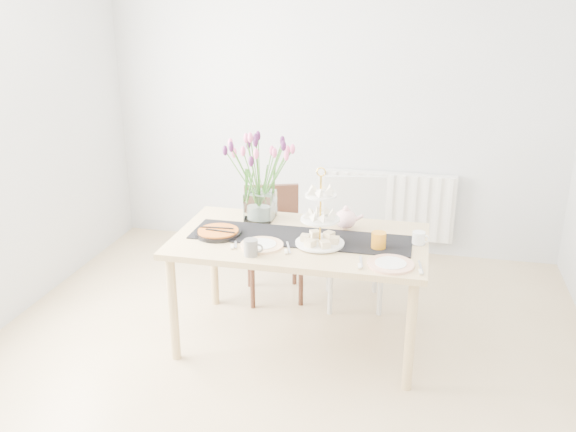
% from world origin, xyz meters
% --- Properties ---
extents(room_shell, '(4.50, 4.50, 4.50)m').
position_xyz_m(room_shell, '(0.00, 0.00, 1.30)').
color(room_shell, tan).
rests_on(room_shell, ground).
extents(radiator, '(1.20, 0.08, 0.60)m').
position_xyz_m(radiator, '(0.50, 2.19, 0.45)').
color(radiator, white).
rests_on(radiator, room_shell).
extents(dining_table, '(1.60, 0.90, 0.75)m').
position_xyz_m(dining_table, '(0.07, 0.54, 0.67)').
color(dining_table, tan).
rests_on(dining_table, ground).
extents(chair_brown, '(0.53, 0.53, 0.84)m').
position_xyz_m(chair_brown, '(-0.28, 1.22, 0.49)').
color(chair_brown, '#3B1E15').
rests_on(chair_brown, ground).
extents(chair_white, '(0.54, 0.54, 0.94)m').
position_xyz_m(chair_white, '(0.34, 1.25, 0.55)').
color(chair_white, silver).
rests_on(chair_white, ground).
extents(table_runner, '(1.40, 0.35, 0.01)m').
position_xyz_m(table_runner, '(0.07, 0.54, 0.75)').
color(table_runner, black).
rests_on(table_runner, dining_table).
extents(tulip_vase, '(0.69, 0.69, 0.60)m').
position_xyz_m(tulip_vase, '(-0.27, 0.83, 1.13)').
color(tulip_vase, silver).
rests_on(tulip_vase, dining_table).
extents(cake_stand, '(0.30, 0.30, 0.44)m').
position_xyz_m(cake_stand, '(0.21, 0.45, 0.88)').
color(cake_stand, gold).
rests_on(cake_stand, dining_table).
extents(teapot, '(0.24, 0.20, 0.15)m').
position_xyz_m(teapot, '(0.33, 0.76, 0.82)').
color(teapot, white).
rests_on(teapot, dining_table).
extents(cream_jug, '(0.10, 0.10, 0.08)m').
position_xyz_m(cream_jug, '(0.81, 0.61, 0.79)').
color(cream_jug, white).
rests_on(cream_jug, dining_table).
extents(tart_tin, '(0.29, 0.29, 0.04)m').
position_xyz_m(tart_tin, '(-0.45, 0.47, 0.77)').
color(tart_tin, black).
rests_on(tart_tin, dining_table).
extents(mug_grey, '(0.09, 0.09, 0.10)m').
position_xyz_m(mug_grey, '(-0.16, 0.21, 0.80)').
color(mug_grey, slate).
rests_on(mug_grey, dining_table).
extents(mug_orange, '(0.12, 0.12, 0.11)m').
position_xyz_m(mug_orange, '(0.57, 0.48, 0.80)').
color(mug_orange, orange).
rests_on(mug_orange, dining_table).
extents(plate_left, '(0.34, 0.34, 0.01)m').
position_xyz_m(plate_left, '(-0.13, 0.36, 0.76)').
color(plate_left, white).
rests_on(plate_left, dining_table).
extents(plate_right, '(0.30, 0.30, 0.01)m').
position_xyz_m(plate_right, '(0.66, 0.25, 0.76)').
color(plate_right, white).
rests_on(plate_right, dining_table).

